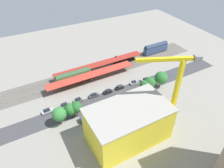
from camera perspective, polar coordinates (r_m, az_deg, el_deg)
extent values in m
plane|color=gray|center=(102.96, 2.61, -1.41)|extent=(183.44, 183.44, 0.00)
cube|color=#665E54|center=(117.14, -2.15, 3.96)|extent=(114.98, 16.83, 0.01)
cube|color=#424244|center=(101.19, 3.36, -2.24)|extent=(114.85, 12.13, 0.01)
cube|color=#9E9EA8|center=(119.78, -2.90, 4.86)|extent=(114.61, 3.25, 0.12)
cube|color=#9E9EA8|center=(118.67, -2.60, 4.53)|extent=(114.61, 3.25, 0.12)
cube|color=#9E9EA8|center=(115.43, -1.70, 3.52)|extent=(114.61, 3.25, 0.12)
cube|color=#9E9EA8|center=(114.35, -1.38, 3.16)|extent=(114.61, 3.25, 0.12)
cube|color=#C63D2D|center=(106.18, -5.70, 2.57)|extent=(46.67, 6.55, 0.34)
cylinder|color=slate|center=(115.56, 3.88, 4.55)|extent=(0.30, 0.30, 3.97)
cylinder|color=slate|center=(107.42, -5.63, 1.62)|extent=(0.30, 0.30, 3.97)
cylinder|color=slate|center=(102.96, -16.28, -1.73)|extent=(0.30, 0.30, 3.97)
cube|color=#A82D23|center=(114.71, -3.35, 5.54)|extent=(51.97, 6.03, 0.40)
cylinder|color=slate|center=(126.08, 6.31, 7.39)|extent=(0.30, 0.30, 3.88)
cylinder|color=slate|center=(118.85, 0.07, 5.63)|extent=(0.30, 0.30, 3.88)
cylinder|color=slate|center=(113.31, -6.84, 3.59)|extent=(0.30, 0.30, 3.88)
cylinder|color=slate|center=(109.71, -14.30, 1.33)|extent=(0.30, 0.30, 3.88)
cube|color=black|center=(124.67, 3.19, 6.43)|extent=(13.75, 2.72, 1.00)
cylinder|color=black|center=(123.16, 2.70, 7.01)|extent=(11.18, 2.91, 2.61)
cube|color=black|center=(126.02, 4.88, 7.44)|extent=(2.65, 2.87, 3.74)
cylinder|color=black|center=(120.34, 1.06, 7.37)|extent=(0.70, 0.70, 1.40)
cube|color=black|center=(136.63, 11.73, 8.53)|extent=(15.02, 2.90, 0.60)
cube|color=#384C72|center=(135.59, 11.85, 9.36)|extent=(16.69, 3.57, 3.90)
cylinder|color=#273550|center=(134.60, 11.96, 10.19)|extent=(16.03, 3.55, 3.12)
cube|color=black|center=(109.53, -10.34, 0.83)|extent=(16.83, 2.88, 0.60)
cube|color=#4C7F4C|center=(108.26, -10.46, 1.77)|extent=(18.71, 3.54, 3.82)
cylinder|color=#355935|center=(107.04, -10.59, 2.72)|extent=(17.96, 3.52, 3.03)
cube|color=black|center=(109.55, 9.08, 0.90)|extent=(3.65, 1.83, 0.30)
cube|color=silver|center=(109.23, 9.11, 1.13)|extent=(4.34, 1.91, 0.80)
cube|color=#1E2328|center=(108.85, 9.14, 1.42)|extent=(2.44, 1.66, 0.53)
cube|color=black|center=(106.68, 5.96, 0.09)|extent=(3.45, 1.83, 0.30)
cube|color=silver|center=(106.35, 5.98, 0.33)|extent=(4.11, 1.91, 0.82)
cube|color=#1E2328|center=(105.94, 6.00, 0.63)|extent=(2.31, 1.66, 0.57)
cube|color=black|center=(103.10, 2.08, -1.22)|extent=(3.58, 1.74, 0.30)
cube|color=black|center=(102.74, 2.09, -0.97)|extent=(4.26, 1.81, 0.87)
cube|color=#1E2328|center=(102.26, 2.10, -0.62)|extent=(2.39, 1.59, 0.68)
cube|color=black|center=(100.50, -1.18, -2.39)|extent=(3.76, 2.06, 0.30)
cube|color=black|center=(100.13, -1.19, -2.13)|extent=(4.46, 2.18, 0.86)
cube|color=#1E2328|center=(99.65, -1.19, -1.80)|extent=(2.54, 1.82, 0.64)
cube|color=black|center=(98.78, -5.01, -3.38)|extent=(3.99, 1.68, 0.30)
cube|color=#474C51|center=(98.43, -5.03, -3.15)|extent=(4.75, 1.76, 0.78)
cube|color=#1E2328|center=(98.01, -5.05, -2.85)|extent=(2.66, 1.54, 0.54)
cube|color=black|center=(97.11, -9.20, -4.65)|extent=(3.74, 1.89, 0.30)
cube|color=gray|center=(96.75, -9.24, -4.42)|extent=(4.44, 1.99, 0.78)
cube|color=#1E2328|center=(96.29, -9.28, -4.10)|extent=(2.50, 1.70, 0.63)
cube|color=black|center=(95.64, -12.84, -6.01)|extent=(3.94, 1.85, 0.30)
cube|color=gray|center=(95.28, -12.88, -5.76)|extent=(4.68, 1.95, 0.80)
cube|color=#1E2328|center=(94.79, -12.94, -5.44)|extent=(2.65, 1.66, 0.66)
cube|color=black|center=(94.86, -17.25, -7.40)|extent=(4.06, 2.07, 0.30)
cube|color=silver|center=(94.47, -17.32, -7.14)|extent=(4.81, 2.20, 0.86)
cube|color=#1E2328|center=(93.99, -17.40, -6.83)|extent=(2.74, 1.82, 0.60)
cube|color=yellow|center=(76.79, 4.43, -10.94)|extent=(29.18, 17.31, 14.30)
cube|color=#ADA89E|center=(71.50, 4.71, -7.01)|extent=(29.79, 17.92, 0.40)
cube|color=gray|center=(89.29, 15.25, -9.96)|extent=(3.60, 3.60, 1.20)
cube|color=yellow|center=(79.78, 16.88, -2.96)|extent=(1.40, 1.40, 29.65)
cube|color=yellow|center=(69.06, 14.14, 6.55)|extent=(17.74, 8.51, 1.20)
cube|color=gray|center=(73.10, 22.36, 6.57)|extent=(2.99, 2.78, 2.00)
cube|color=black|center=(88.44, -5.55, -9.34)|extent=(9.61, 2.45, 0.50)
cube|color=silver|center=(87.38, -4.90, -8.27)|extent=(7.27, 2.65, 3.20)
cube|color=#334C8C|center=(86.73, -7.85, -9.44)|extent=(2.40, 2.55, 2.26)
cylinder|color=brown|center=(100.53, 8.74, -1.84)|extent=(0.46, 0.46, 3.14)
sphere|color=#28662D|center=(98.53, 8.92, -0.37)|extent=(4.82, 4.82, 4.82)
cylinder|color=brown|center=(89.09, -9.50, -7.88)|extent=(0.45, 0.45, 3.68)
sphere|color=#28662D|center=(86.69, -9.73, -6.26)|extent=(4.67, 4.67, 4.67)
cylinder|color=brown|center=(89.42, -11.02, -8.28)|extent=(0.49, 0.49, 2.86)
sphere|color=#2D7233|center=(87.20, -11.26, -6.80)|extent=(5.07, 5.07, 5.07)
cylinder|color=brown|center=(102.18, 10.00, -1.28)|extent=(0.51, 0.51, 3.08)
sphere|color=#28662D|center=(100.05, 10.22, 0.31)|extent=(5.70, 5.70, 5.70)
cylinder|color=brown|center=(105.54, 12.96, -0.10)|extent=(0.50, 0.50, 3.70)
sphere|color=#2D7233|center=(103.22, 13.26, 1.67)|extent=(6.20, 6.20, 6.20)
cylinder|color=brown|center=(87.33, -13.84, -9.79)|extent=(0.59, 0.59, 3.70)
sphere|color=#38843D|center=(84.64, -14.22, -8.01)|extent=(5.66, 5.66, 5.66)
cylinder|color=#333333|center=(104.56, 12.62, 0.18)|extent=(0.16, 0.16, 5.52)
cube|color=black|center=(102.70, 12.86, 1.61)|extent=(0.36, 0.36, 0.90)
sphere|color=yellow|center=(102.58, 12.76, 1.58)|extent=(0.20, 0.20, 0.20)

